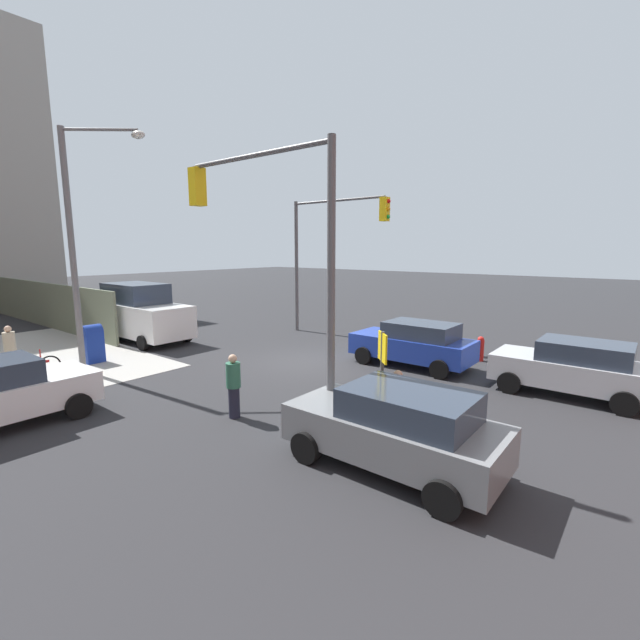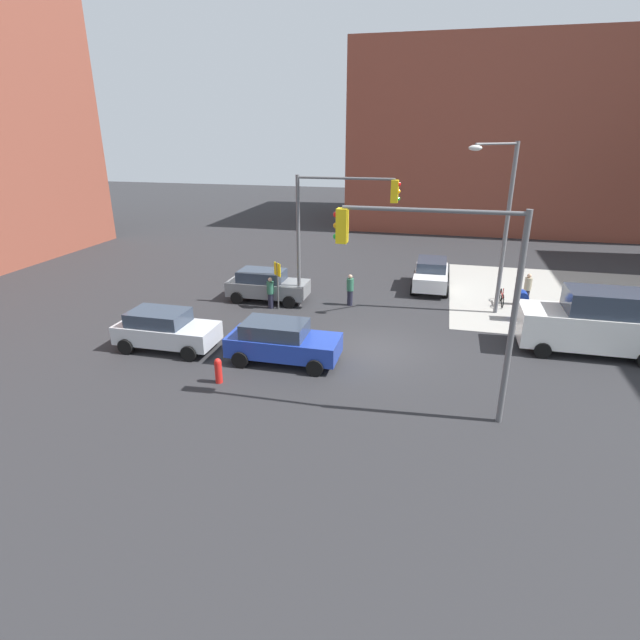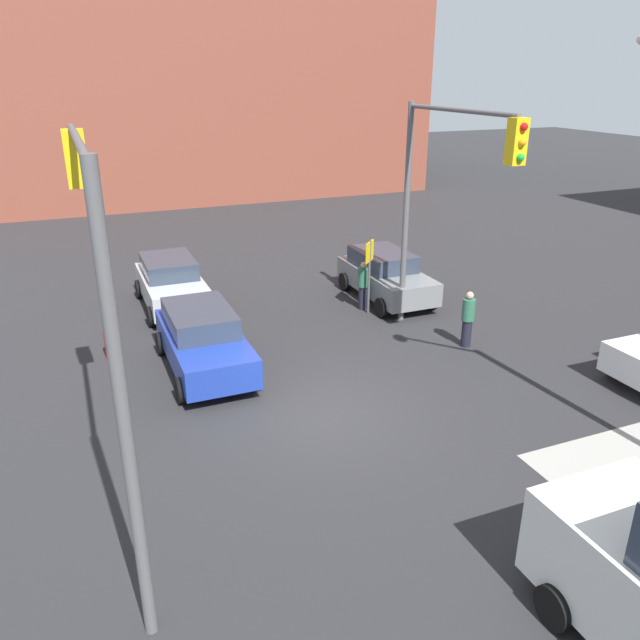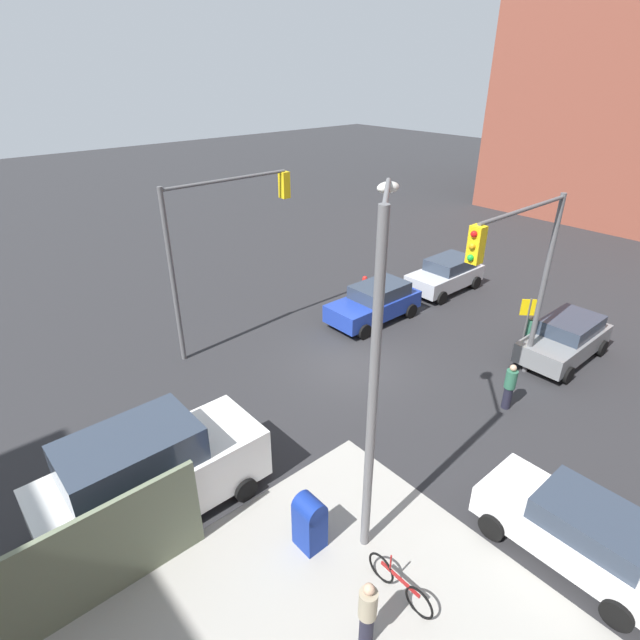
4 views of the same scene
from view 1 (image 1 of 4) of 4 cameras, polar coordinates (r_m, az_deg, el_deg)
ground_plane at (r=16.09m, az=-1.71°, el=-5.62°), size 120.00×120.00×0.00m
construction_fence at (r=30.06m, az=-34.49°, el=2.12°), size 21.17×0.12×2.40m
traffic_signal_nw_corner at (r=10.44m, az=-6.81°, el=11.63°), size 4.93×0.36×6.50m
traffic_signal_se_corner at (r=20.58m, az=1.18°, el=10.70°), size 5.40×0.36×6.50m
street_lamp_corner at (r=16.24m, az=-29.16°, el=10.10°), size 2.21×1.83×8.00m
warning_sign_two_way at (r=9.64m, az=8.28°, el=-6.00°), size 0.48×0.48×2.40m
mailbox_blue at (r=17.96m, az=-28.07°, el=-2.65°), size 0.56×0.64×1.43m
fire_hydrant at (r=17.23m, az=20.60°, el=-3.55°), size 0.26×0.26×0.94m
hatchback_silver at (r=14.28m, az=30.70°, el=-5.45°), size 4.08×2.02×1.62m
coupe_blue at (r=15.73m, az=12.41°, el=-3.03°), size 4.30×2.02×1.62m
sedan_gray at (r=8.51m, az=10.15°, el=-13.89°), size 4.16×2.02×1.62m
van_white_delivery at (r=21.29m, az=-22.79°, el=0.89°), size 5.40×2.32×2.62m
pedestrian_crossing at (r=9.71m, az=10.23°, el=-11.00°), size 0.36×0.36×1.60m
pedestrian_waiting at (r=10.96m, az=-11.45°, el=-8.51°), size 0.36×0.36×1.63m
pedestrian_walking_north at (r=17.74m, az=-35.98°, el=-3.17°), size 0.36×0.36×1.66m
bicycle_leaning_on_fence at (r=16.77m, az=-34.02°, el=-5.43°), size 0.05×1.75×0.97m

